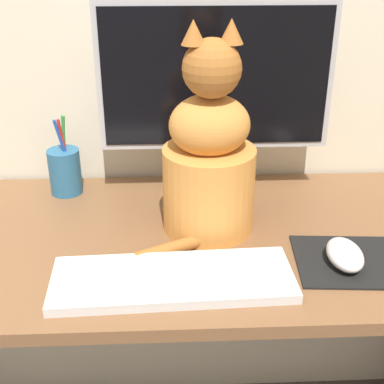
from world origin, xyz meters
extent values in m
cube|color=brown|center=(0.00, 0.00, 0.71)|extent=(1.43, 0.56, 0.02)
cylinder|color=#B2B2B7|center=(0.08, 0.19, 0.72)|extent=(0.17, 0.17, 0.01)
cylinder|color=#B2B2B7|center=(0.08, 0.19, 0.78)|extent=(0.04, 0.04, 0.11)
cube|color=#B2B2B7|center=(0.08, 0.19, 0.99)|extent=(0.50, 0.02, 0.31)
cube|color=black|center=(0.08, 0.18, 0.99)|extent=(0.47, 0.00, 0.29)
cube|color=silver|center=(-0.02, -0.16, 0.73)|extent=(0.42, 0.16, 0.02)
cube|color=white|center=(-0.02, -0.16, 0.74)|extent=(0.40, 0.15, 0.01)
cube|color=black|center=(0.31, -0.11, 0.72)|extent=(0.21, 0.18, 0.00)
ellipsoid|color=white|center=(0.29, -0.12, 0.74)|extent=(0.06, 0.10, 0.04)
cylinder|color=#D6893D|center=(0.06, 0.03, 0.81)|extent=(0.20, 0.20, 0.17)
ellipsoid|color=#D6893D|center=(0.06, 0.03, 0.94)|extent=(0.17, 0.15, 0.12)
sphere|color=#A36028|center=(0.06, 0.02, 1.05)|extent=(0.12, 0.12, 0.11)
cone|color=#A36028|center=(0.02, 0.02, 1.11)|extent=(0.05, 0.05, 0.04)
cone|color=#A36028|center=(0.09, 0.02, 1.11)|extent=(0.05, 0.05, 0.04)
cylinder|color=#A36028|center=(0.02, -0.05, 0.73)|extent=(0.22, 0.13, 0.03)
cylinder|color=#286089|center=(-0.26, 0.20, 0.77)|extent=(0.07, 0.07, 0.10)
cylinder|color=red|center=(-0.25, 0.20, 0.83)|extent=(0.02, 0.03, 0.14)
cylinder|color=green|center=(-0.26, 0.22, 0.83)|extent=(0.02, 0.01, 0.14)
cylinder|color=green|center=(-0.26, 0.22, 0.83)|extent=(0.02, 0.01, 0.14)
cylinder|color=#1E47B2|center=(-0.26, 0.20, 0.83)|extent=(0.03, 0.03, 0.14)
camera|label=1|loc=(-0.02, -0.92, 1.28)|focal=50.00mm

